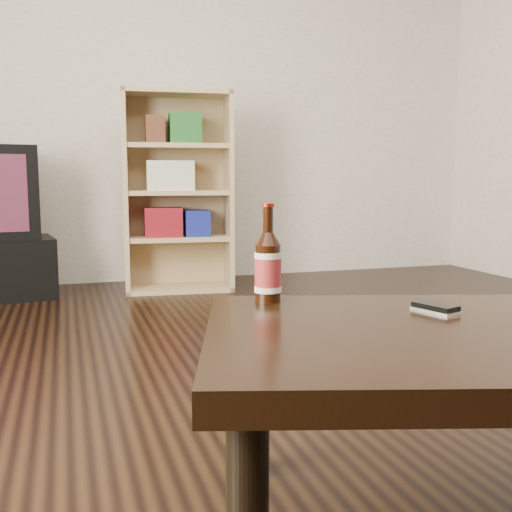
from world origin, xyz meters
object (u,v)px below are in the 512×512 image
object	(u,v)px
phone	(436,308)
bookshelf	(176,188)
coffee_table	(500,357)
beer_bottle	(268,267)

from	to	relation	value
phone	bookshelf	bearing A→B (deg)	73.33
bookshelf	coffee_table	xyz separation A→B (m)	(0.12, -2.93, -0.29)
bookshelf	coffee_table	size ratio (longest dim) A/B	0.98
coffee_table	beer_bottle	distance (m)	0.55
coffee_table	beer_bottle	world-z (taller)	beer_bottle
bookshelf	coffee_table	world-z (taller)	bookshelf
bookshelf	beer_bottle	world-z (taller)	bookshelf
bookshelf	beer_bottle	distance (m)	2.56
bookshelf	phone	distance (m)	2.77
beer_bottle	phone	size ratio (longest dim) A/B	2.10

